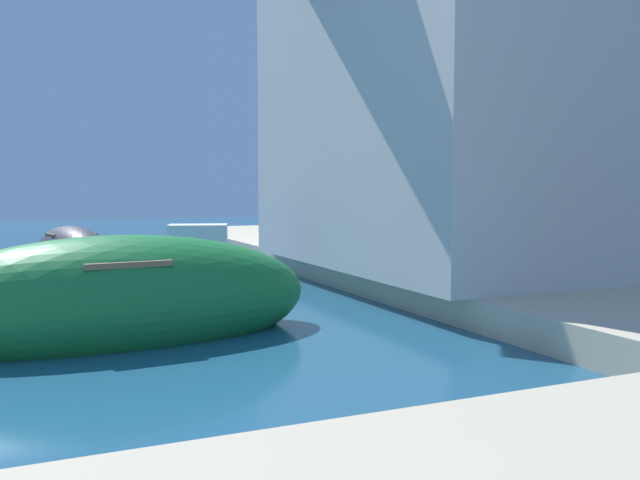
{
  "coord_description": "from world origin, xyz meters",
  "views": [
    {
      "loc": [
        3.7,
        -6.51,
        2.23
      ],
      "look_at": [
        10.19,
        8.12,
        0.96
      ],
      "focal_mm": 38.51,
      "sensor_mm": 36.0,
      "label": 1
    }
  ],
  "objects_px": {
    "moored_boat_6": "(118,302)",
    "moored_boat_7": "(189,267)",
    "moored_boat_1": "(72,250)",
    "waterfront_building_main": "(465,80)",
    "quayside_tree": "(400,127)"
  },
  "relations": [
    {
      "from": "moored_boat_6",
      "to": "moored_boat_7",
      "type": "relative_size",
      "value": 1.78
    },
    {
      "from": "moored_boat_1",
      "to": "waterfront_building_main",
      "type": "bearing_deg",
      "value": -147.7
    },
    {
      "from": "waterfront_building_main",
      "to": "quayside_tree",
      "type": "relative_size",
      "value": 1.99
    },
    {
      "from": "moored_boat_6",
      "to": "waterfront_building_main",
      "type": "height_order",
      "value": "waterfront_building_main"
    },
    {
      "from": "moored_boat_7",
      "to": "waterfront_building_main",
      "type": "height_order",
      "value": "waterfront_building_main"
    },
    {
      "from": "moored_boat_1",
      "to": "quayside_tree",
      "type": "xyz_separation_m",
      "value": [
        7.03,
        -6.27,
        3.23
      ]
    },
    {
      "from": "quayside_tree",
      "to": "moored_boat_1",
      "type": "bearing_deg",
      "value": 138.3
    },
    {
      "from": "moored_boat_1",
      "to": "moored_boat_7",
      "type": "xyz_separation_m",
      "value": [
        2.08,
        -5.44,
        0.01
      ]
    },
    {
      "from": "moored_boat_6",
      "to": "quayside_tree",
      "type": "distance_m",
      "value": 8.8
    },
    {
      "from": "moored_boat_6",
      "to": "quayside_tree",
      "type": "bearing_deg",
      "value": 25.86
    },
    {
      "from": "waterfront_building_main",
      "to": "moored_boat_7",
      "type": "bearing_deg",
      "value": 158.94
    },
    {
      "from": "waterfront_building_main",
      "to": "quayside_tree",
      "type": "xyz_separation_m",
      "value": [
        -0.84,
        1.41,
        -0.98
      ]
    },
    {
      "from": "waterfront_building_main",
      "to": "quayside_tree",
      "type": "distance_m",
      "value": 1.91
    },
    {
      "from": "moored_boat_7",
      "to": "quayside_tree",
      "type": "bearing_deg",
      "value": -171.78
    },
    {
      "from": "moored_boat_1",
      "to": "moored_boat_7",
      "type": "bearing_deg",
      "value": -172.52
    }
  ]
}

